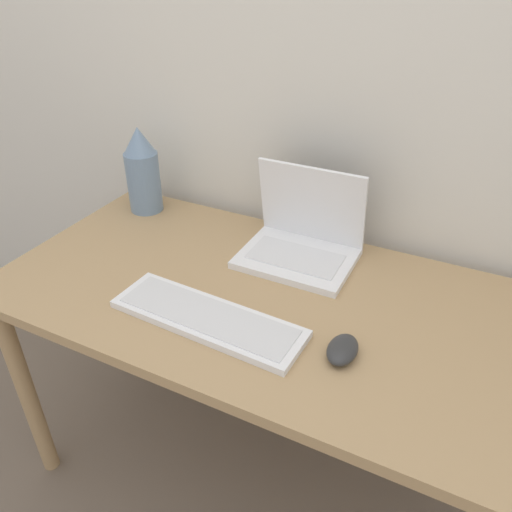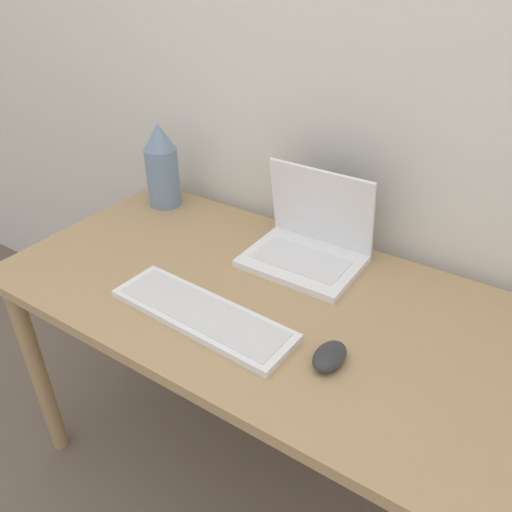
{
  "view_description": "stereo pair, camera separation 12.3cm",
  "coord_description": "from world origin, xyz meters",
  "px_view_note": "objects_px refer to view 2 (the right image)",
  "views": [
    {
      "loc": [
        0.44,
        -0.57,
        1.49
      ],
      "look_at": [
        -0.02,
        0.36,
        0.83
      ],
      "focal_mm": 35.0,
      "sensor_mm": 36.0,
      "label": 1
    },
    {
      "loc": [
        0.55,
        -0.51,
        1.49
      ],
      "look_at": [
        -0.02,
        0.36,
        0.83
      ],
      "focal_mm": 35.0,
      "sensor_mm": 36.0,
      "label": 2
    }
  ],
  "objects_px": {
    "keyboard": "(202,314)",
    "mouse": "(330,356)",
    "laptop": "(309,242)",
    "vase": "(162,166)"
  },
  "relations": [
    {
      "from": "keyboard",
      "to": "mouse",
      "type": "relative_size",
      "value": 4.74
    },
    {
      "from": "laptop",
      "to": "mouse",
      "type": "height_order",
      "value": "laptop"
    },
    {
      "from": "keyboard",
      "to": "vase",
      "type": "distance_m",
      "value": 0.65
    },
    {
      "from": "keyboard",
      "to": "vase",
      "type": "bearing_deg",
      "value": 139.77
    },
    {
      "from": "laptop",
      "to": "vase",
      "type": "bearing_deg",
      "value": 175.95
    },
    {
      "from": "mouse",
      "to": "vase",
      "type": "relative_size",
      "value": 0.36
    },
    {
      "from": "laptop",
      "to": "keyboard",
      "type": "xyz_separation_m",
      "value": [
        -0.09,
        -0.37,
        -0.04
      ]
    },
    {
      "from": "mouse",
      "to": "vase",
      "type": "bearing_deg",
      "value": 154.84
    },
    {
      "from": "laptop",
      "to": "vase",
      "type": "relative_size",
      "value": 1.1
    },
    {
      "from": "laptop",
      "to": "keyboard",
      "type": "relative_size",
      "value": 0.64
    }
  ]
}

